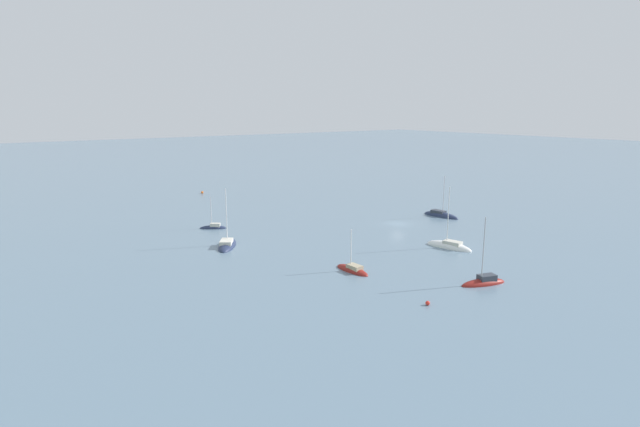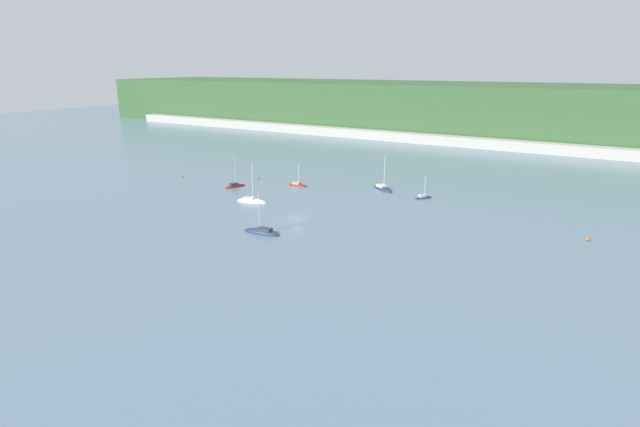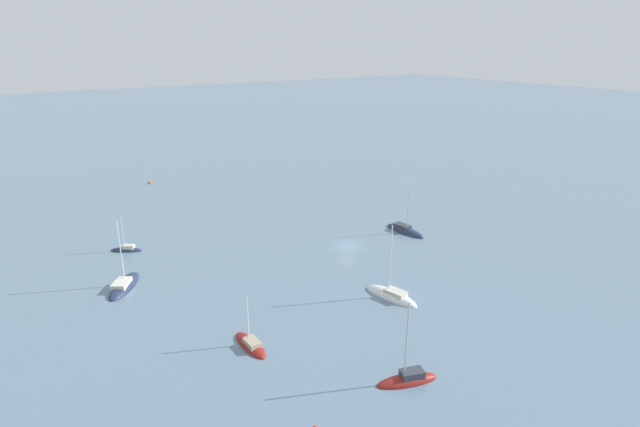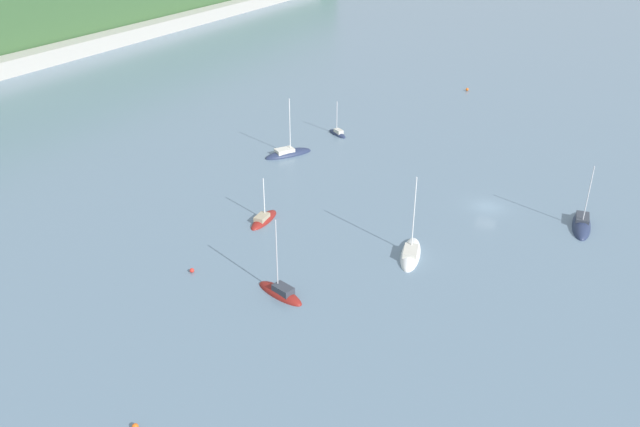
{
  "view_description": "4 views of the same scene",
  "coord_description": "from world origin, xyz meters",
  "px_view_note": "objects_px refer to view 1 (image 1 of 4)",
  "views": [
    {
      "loc": [
        -65.15,
        65.52,
        21.34
      ],
      "look_at": [
        5.54,
        14.06,
        2.78
      ],
      "focal_mm": 28.0,
      "sensor_mm": 36.0,
      "label": 1
    },
    {
      "loc": [
        56.53,
        -83.32,
        31.12
      ],
      "look_at": [
        5.44,
        0.32,
        1.83
      ],
      "focal_mm": 28.0,
      "sensor_mm": 36.0,
      "label": 2
    },
    {
      "loc": [
        -58.18,
        43.17,
        30.59
      ],
      "look_at": [
        10.22,
        -1.49,
        2.12
      ],
      "focal_mm": 28.0,
      "sensor_mm": 36.0,
      "label": 3
    },
    {
      "loc": [
        -76.05,
        -12.29,
        36.49
      ],
      "look_at": [
        -14.19,
        17.79,
        1.53
      ],
      "focal_mm": 35.0,
      "sensor_mm": 36.0,
      "label": 4
    }
  ],
  "objects_px": {
    "sailboat_4": "(213,228)",
    "sailboat_0": "(227,245)",
    "sailboat_1": "(352,270)",
    "sailboat_5": "(449,247)",
    "mooring_buoy_2": "(428,303)",
    "mooring_buoy_1": "(202,192)",
    "sailboat_3": "(484,283)",
    "sailboat_2": "(441,216)"
  },
  "relations": [
    {
      "from": "sailboat_1",
      "to": "mooring_buoy_2",
      "type": "height_order",
      "value": "sailboat_1"
    },
    {
      "from": "sailboat_5",
      "to": "mooring_buoy_1",
      "type": "relative_size",
      "value": 16.42
    },
    {
      "from": "sailboat_1",
      "to": "sailboat_5",
      "type": "distance_m",
      "value": 19.47
    },
    {
      "from": "mooring_buoy_2",
      "to": "mooring_buoy_1",
      "type": "bearing_deg",
      "value": -6.32
    },
    {
      "from": "sailboat_3",
      "to": "mooring_buoy_2",
      "type": "xyz_separation_m",
      "value": [
        -0.54,
        10.72,
        0.12
      ]
    },
    {
      "from": "sailboat_1",
      "to": "sailboat_5",
      "type": "bearing_deg",
      "value": -92.43
    },
    {
      "from": "sailboat_1",
      "to": "mooring_buoy_1",
      "type": "relative_size",
      "value": 9.85
    },
    {
      "from": "sailboat_1",
      "to": "sailboat_2",
      "type": "height_order",
      "value": "sailboat_2"
    },
    {
      "from": "sailboat_1",
      "to": "sailboat_4",
      "type": "xyz_separation_m",
      "value": [
        33.36,
        4.93,
        0.03
      ]
    },
    {
      "from": "sailboat_0",
      "to": "sailboat_5",
      "type": "height_order",
      "value": "sailboat_5"
    },
    {
      "from": "sailboat_1",
      "to": "sailboat_2",
      "type": "bearing_deg",
      "value": -68.4
    },
    {
      "from": "mooring_buoy_1",
      "to": "mooring_buoy_2",
      "type": "relative_size",
      "value": 1.28
    },
    {
      "from": "sailboat_1",
      "to": "sailboat_5",
      "type": "height_order",
      "value": "sailboat_5"
    },
    {
      "from": "sailboat_2",
      "to": "sailboat_3",
      "type": "relative_size",
      "value": 0.99
    },
    {
      "from": "sailboat_0",
      "to": "sailboat_5",
      "type": "distance_m",
      "value": 34.81
    },
    {
      "from": "sailboat_3",
      "to": "sailboat_5",
      "type": "distance_m",
      "value": 16.4
    },
    {
      "from": "mooring_buoy_2",
      "to": "sailboat_5",
      "type": "bearing_deg",
      "value": -55.63
    },
    {
      "from": "sailboat_3",
      "to": "mooring_buoy_1",
      "type": "distance_m",
      "value": 83.35
    },
    {
      "from": "sailboat_2",
      "to": "sailboat_4",
      "type": "height_order",
      "value": "sailboat_2"
    },
    {
      "from": "sailboat_2",
      "to": "sailboat_5",
      "type": "xyz_separation_m",
      "value": [
        -16.09,
        16.83,
        0.0
      ]
    },
    {
      "from": "sailboat_1",
      "to": "sailboat_5",
      "type": "relative_size",
      "value": 0.6
    },
    {
      "from": "sailboat_4",
      "to": "sailboat_2",
      "type": "bearing_deg",
      "value": -168.18
    },
    {
      "from": "sailboat_3",
      "to": "sailboat_2",
      "type": "bearing_deg",
      "value": -114.1
    },
    {
      "from": "sailboat_2",
      "to": "sailboat_4",
      "type": "relative_size",
      "value": 1.45
    },
    {
      "from": "mooring_buoy_1",
      "to": "sailboat_5",
      "type": "bearing_deg",
      "value": -171.08
    },
    {
      "from": "sailboat_3",
      "to": "sailboat_4",
      "type": "distance_m",
      "value": 49.06
    },
    {
      "from": "sailboat_2",
      "to": "mooring_buoy_2",
      "type": "relative_size",
      "value": 18.21
    },
    {
      "from": "sailboat_1",
      "to": "sailboat_3",
      "type": "height_order",
      "value": "sailboat_3"
    },
    {
      "from": "sailboat_5",
      "to": "mooring_buoy_2",
      "type": "distance_m",
      "value": 24.57
    },
    {
      "from": "sailboat_5",
      "to": "mooring_buoy_2",
      "type": "bearing_deg",
      "value": 112.03
    },
    {
      "from": "sailboat_1",
      "to": "mooring_buoy_2",
      "type": "xyz_separation_m",
      "value": [
        -13.95,
        0.81,
        0.16
      ]
    },
    {
      "from": "sailboat_0",
      "to": "mooring_buoy_2",
      "type": "height_order",
      "value": "sailboat_0"
    },
    {
      "from": "mooring_buoy_1",
      "to": "sailboat_3",
      "type": "bearing_deg",
      "value": -179.01
    },
    {
      "from": "sailboat_0",
      "to": "sailboat_2",
      "type": "relative_size",
      "value": 1.08
    },
    {
      "from": "sailboat_3",
      "to": "mooring_buoy_1",
      "type": "xyz_separation_m",
      "value": [
        83.33,
        1.43,
        0.19
      ]
    },
    {
      "from": "sailboat_4",
      "to": "sailboat_0",
      "type": "bearing_deg",
      "value": 110.16
    },
    {
      "from": "mooring_buoy_1",
      "to": "sailboat_0",
      "type": "bearing_deg",
      "value": 161.24
    },
    {
      "from": "sailboat_0",
      "to": "sailboat_4",
      "type": "relative_size",
      "value": 1.57
    },
    {
      "from": "sailboat_1",
      "to": "sailboat_4",
      "type": "height_order",
      "value": "sailboat_4"
    },
    {
      "from": "sailboat_3",
      "to": "sailboat_1",
      "type": "bearing_deg",
      "value": -35.75
    },
    {
      "from": "sailboat_0",
      "to": "sailboat_2",
      "type": "bearing_deg",
      "value": -62.5
    },
    {
      "from": "mooring_buoy_1",
      "to": "mooring_buoy_2",
      "type": "bearing_deg",
      "value": 173.68
    }
  ]
}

